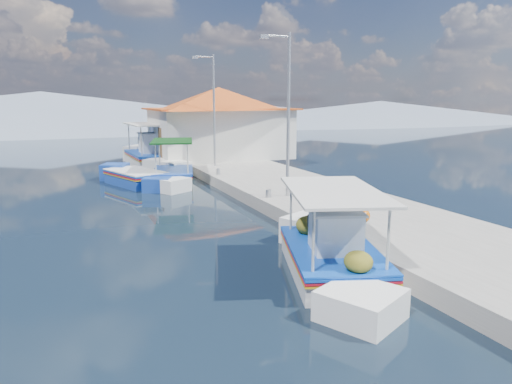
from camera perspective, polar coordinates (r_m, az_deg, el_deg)
name	(u,v)px	position (r m, az deg, el deg)	size (l,w,h in m)	color
ground	(183,235)	(14.85, -8.81, -5.16)	(160.00, 160.00, 0.00)	black
quay	(274,183)	(22.26, 2.19, 1.07)	(5.00, 44.00, 0.50)	#9D9A93
bollards	(238,180)	(20.71, -2.20, 1.43)	(0.20, 17.20, 0.30)	#A5A8AD
main_caique	(330,255)	(11.63, 8.89, -7.52)	(3.45, 6.57, 2.28)	white
caique_green_canopy	(173,176)	(24.09, -10.04, 1.93)	(2.96, 6.18, 2.39)	white
caique_blue_hull	(136,179)	(23.98, -14.31, 1.55)	(3.08, 5.69, 1.07)	#1A419E
caique_far	(151,157)	(30.86, -12.61, 4.17)	(2.72, 8.40, 2.95)	white
harbor_building	(219,121)	(30.44, -4.50, 8.52)	(10.49, 10.49, 4.40)	white
lamp_post_near	(286,107)	(17.71, 3.67, 10.19)	(1.21, 0.14, 6.00)	#A5A8AD
lamp_post_far	(212,105)	(26.08, -5.30, 10.45)	(1.21, 0.14, 6.00)	#A5A8AD
mountain_ridge	(131,114)	(70.59, -14.90, 9.04)	(171.40, 96.00, 5.50)	slate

